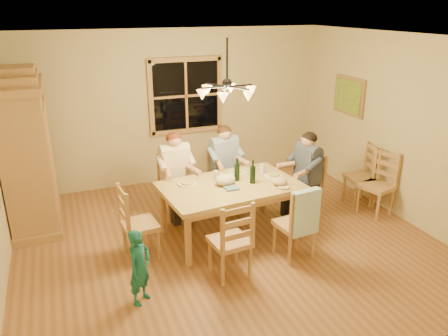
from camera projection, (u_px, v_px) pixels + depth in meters
name	position (u px, v px, depth m)	size (l,w,h in m)	color
floor	(227.00, 241.00, 6.02)	(5.50, 5.50, 0.00)	brown
ceiling	(227.00, 37.00, 5.07)	(5.50, 5.00, 0.02)	white
wall_back	(175.00, 107.00, 7.73)	(5.50, 0.02, 2.70)	beige
wall_right	(399.00, 127.00, 6.48)	(0.02, 5.00, 2.70)	beige
window	(186.00, 96.00, 7.70)	(1.30, 0.06, 1.30)	black
painting	(349.00, 96.00, 7.43)	(0.06, 0.78, 0.64)	olive
chandelier	(227.00, 91.00, 5.29)	(0.77, 0.68, 0.71)	black
armoire	(28.00, 156.00, 6.15)	(0.66, 1.40, 2.30)	olive
dining_table	(230.00, 191.00, 5.98)	(1.95, 1.31, 0.76)	tan
chair_far_left	(176.00, 198.00, 6.63)	(0.48, 0.46, 0.99)	tan
chair_far_right	(224.00, 188.00, 6.98)	(0.48, 0.46, 0.99)	tan
chair_near_left	(230.00, 252.00, 5.18)	(0.48, 0.46, 0.99)	tan
chair_near_right	(294.00, 235.00, 5.57)	(0.48, 0.46, 0.99)	tan
chair_end_left	(141.00, 235.00, 5.55)	(0.46, 0.48, 0.99)	tan
chair_end_right	(305.00, 197.00, 6.65)	(0.46, 0.48, 0.99)	tan
adult_woman	(175.00, 165.00, 6.44)	(0.42, 0.46, 0.87)	beige
adult_plaid_man	(225.00, 156.00, 6.79)	(0.42, 0.46, 0.87)	#375099
adult_slate_man	(307.00, 164.00, 6.46)	(0.46, 0.42, 0.87)	#3B435F
towel	(305.00, 213.00, 5.27)	(0.38, 0.10, 0.58)	#B4DAF4
wine_bottle_a	(237.00, 169.00, 6.02)	(0.08, 0.08, 0.33)	black
wine_bottle_b	(253.00, 172.00, 5.94)	(0.08, 0.08, 0.33)	black
plate_woman	(188.00, 184.00, 5.94)	(0.26, 0.26, 0.02)	white
plate_plaid	(237.00, 172.00, 6.36)	(0.26, 0.26, 0.02)	white
plate_slate	(273.00, 176.00, 6.22)	(0.26, 0.26, 0.02)	white
wine_glass_a	(216.00, 176.00, 6.06)	(0.06, 0.06, 0.14)	silver
wine_glass_b	(262.00, 169.00, 6.30)	(0.06, 0.06, 0.14)	silver
cap	(279.00, 181.00, 5.90)	(0.20, 0.20, 0.11)	tan
napkin	(232.00, 188.00, 5.78)	(0.18, 0.14, 0.03)	#55789C
cloth_bundle	(225.00, 180.00, 5.90)	(0.28, 0.22, 0.15)	#C4B88E
child	(140.00, 267.00, 4.65)	(0.32, 0.21, 0.87)	#186C6F
chair_spare_front	(375.00, 195.00, 6.72)	(0.52, 0.54, 0.99)	tan
chair_spare_back	(359.00, 186.00, 7.05)	(0.47, 0.49, 0.99)	tan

